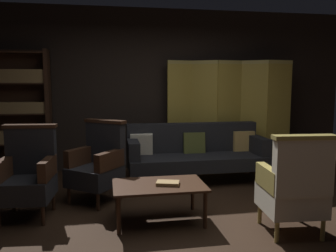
{
  "coord_description": "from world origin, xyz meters",
  "views": [
    {
      "loc": [
        -0.79,
        -3.67,
        1.52
      ],
      "look_at": [
        0.0,
        0.8,
        0.95
      ],
      "focal_mm": 36.89,
      "sensor_mm": 36.0,
      "label": 1
    }
  ],
  "objects_px": {
    "velvet_couch": "(195,152)",
    "armchair_wing_right": "(98,163)",
    "coffee_table": "(159,188)",
    "folding_screen": "(229,114)",
    "armchair_gilt_accent": "(294,187)",
    "book_tan_leather": "(168,183)",
    "armchair_wing_left": "(28,174)",
    "bookshelf": "(22,111)"
  },
  "relations": [
    {
      "from": "armchair_gilt_accent",
      "to": "book_tan_leather",
      "type": "xyz_separation_m",
      "value": [
        -1.18,
        0.53,
        -0.05
      ]
    },
    {
      "from": "bookshelf",
      "to": "armchair_gilt_accent",
      "type": "xyz_separation_m",
      "value": [
        3.17,
        -2.81,
        -0.59
      ]
    },
    {
      "from": "armchair_wing_left",
      "to": "armchair_wing_right",
      "type": "bearing_deg",
      "value": 27.23
    },
    {
      "from": "folding_screen",
      "to": "bookshelf",
      "type": "relative_size",
      "value": 1.04
    },
    {
      "from": "armchair_gilt_accent",
      "to": "armchair_wing_right",
      "type": "relative_size",
      "value": 1.0
    },
    {
      "from": "bookshelf",
      "to": "coffee_table",
      "type": "distance_m",
      "value": 3.02
    },
    {
      "from": "bookshelf",
      "to": "velvet_couch",
      "type": "relative_size",
      "value": 0.97
    },
    {
      "from": "armchair_gilt_accent",
      "to": "armchair_wing_right",
      "type": "bearing_deg",
      "value": 144.67
    },
    {
      "from": "coffee_table",
      "to": "armchair_wing_left",
      "type": "distance_m",
      "value": 1.51
    },
    {
      "from": "folding_screen",
      "to": "coffee_table",
      "type": "height_order",
      "value": "folding_screen"
    },
    {
      "from": "armchair_gilt_accent",
      "to": "armchair_wing_right",
      "type": "distance_m",
      "value": 2.39
    },
    {
      "from": "armchair_gilt_accent",
      "to": "book_tan_leather",
      "type": "bearing_deg",
      "value": 155.86
    },
    {
      "from": "coffee_table",
      "to": "armchair_gilt_accent",
      "type": "xyz_separation_m",
      "value": [
        1.27,
        -0.57,
        0.12
      ]
    },
    {
      "from": "velvet_couch",
      "to": "armchair_wing_left",
      "type": "bearing_deg",
      "value": -154.09
    },
    {
      "from": "velvet_couch",
      "to": "armchair_wing_right",
      "type": "height_order",
      "value": "armchair_wing_right"
    },
    {
      "from": "armchair_gilt_accent",
      "to": "book_tan_leather",
      "type": "height_order",
      "value": "armchair_gilt_accent"
    },
    {
      "from": "folding_screen",
      "to": "bookshelf",
      "type": "height_order",
      "value": "bookshelf"
    },
    {
      "from": "folding_screen",
      "to": "coffee_table",
      "type": "distance_m",
      "value": 2.66
    },
    {
      "from": "folding_screen",
      "to": "coffee_table",
      "type": "bearing_deg",
      "value": -126.69
    },
    {
      "from": "armchair_wing_left",
      "to": "armchair_wing_right",
      "type": "height_order",
      "value": "same"
    },
    {
      "from": "folding_screen",
      "to": "armchair_wing_right",
      "type": "bearing_deg",
      "value": -150.33
    },
    {
      "from": "armchair_wing_left",
      "to": "velvet_couch",
      "type": "bearing_deg",
      "value": 25.91
    },
    {
      "from": "armchair_gilt_accent",
      "to": "armchair_wing_left",
      "type": "xyz_separation_m",
      "value": [
        -2.72,
        0.98,
        0.0
      ]
    },
    {
      "from": "armchair_gilt_accent",
      "to": "folding_screen",
      "type": "bearing_deg",
      "value": 84.15
    },
    {
      "from": "bookshelf",
      "to": "armchair_wing_left",
      "type": "bearing_deg",
      "value": -76.11
    },
    {
      "from": "coffee_table",
      "to": "folding_screen",
      "type": "bearing_deg",
      "value": 53.31
    },
    {
      "from": "bookshelf",
      "to": "armchair_wing_right",
      "type": "distance_m",
      "value": 1.98
    },
    {
      "from": "velvet_couch",
      "to": "armchair_wing_right",
      "type": "distance_m",
      "value": 1.63
    },
    {
      "from": "folding_screen",
      "to": "armchair_wing_left",
      "type": "bearing_deg",
      "value": -150.95
    },
    {
      "from": "book_tan_leather",
      "to": "folding_screen",
      "type": "bearing_deg",
      "value": 55.48
    },
    {
      "from": "armchair_gilt_accent",
      "to": "armchair_wing_left",
      "type": "bearing_deg",
      "value": 160.14
    },
    {
      "from": "book_tan_leather",
      "to": "armchair_gilt_accent",
      "type": "bearing_deg",
      "value": -24.14
    },
    {
      "from": "velvet_couch",
      "to": "armchair_gilt_accent",
      "type": "xyz_separation_m",
      "value": [
        0.47,
        -2.07,
        0.04
      ]
    },
    {
      "from": "velvet_couch",
      "to": "armchair_gilt_accent",
      "type": "distance_m",
      "value": 2.13
    },
    {
      "from": "velvet_couch",
      "to": "book_tan_leather",
      "type": "distance_m",
      "value": 1.7
    },
    {
      "from": "book_tan_leather",
      "to": "coffee_table",
      "type": "bearing_deg",
      "value": 156.22
    },
    {
      "from": "folding_screen",
      "to": "armchair_gilt_accent",
      "type": "relative_size",
      "value": 2.05
    },
    {
      "from": "armchair_wing_right",
      "to": "book_tan_leather",
      "type": "height_order",
      "value": "armchair_wing_right"
    },
    {
      "from": "coffee_table",
      "to": "book_tan_leather",
      "type": "distance_m",
      "value": 0.12
    },
    {
      "from": "velvet_couch",
      "to": "coffee_table",
      "type": "height_order",
      "value": "velvet_couch"
    },
    {
      "from": "velvet_couch",
      "to": "armchair_gilt_accent",
      "type": "relative_size",
      "value": 2.04
    },
    {
      "from": "coffee_table",
      "to": "armchair_wing_right",
      "type": "distance_m",
      "value": 1.06
    }
  ]
}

